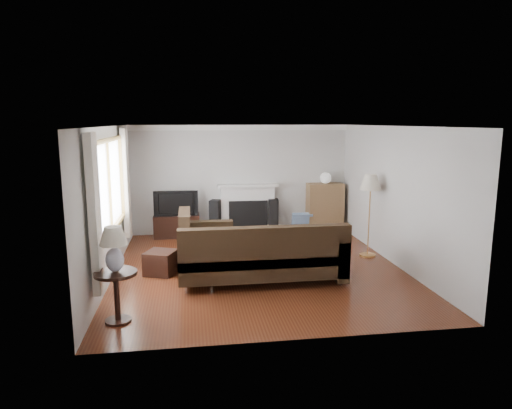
{
  "coord_description": "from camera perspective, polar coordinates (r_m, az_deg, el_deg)",
  "views": [
    {
      "loc": [
        -1.18,
        -7.71,
        2.58
      ],
      "look_at": [
        0.0,
        0.3,
        1.1
      ],
      "focal_mm": 32.0,
      "sensor_mm": 36.0,
      "label": 1
    }
  ],
  "objects": [
    {
      "name": "television",
      "position": [
        10.37,
        -9.96,
        0.25
      ],
      "size": [
        0.98,
        0.13,
        0.56
      ],
      "primitive_type": "imported",
      "color": "black",
      "rests_on": "tv_stand"
    },
    {
      "name": "room",
      "position": [
        7.92,
        0.32,
        0.68
      ],
      "size": [
        5.1,
        5.6,
        2.54
      ],
      "color": "#532412",
      "rests_on": "ground"
    },
    {
      "name": "coffee_table",
      "position": [
        8.88,
        -0.8,
        -5.08
      ],
      "size": [
        1.24,
        0.95,
        0.43
      ],
      "primitive_type": "cube",
      "rotation": [
        0.0,
        0.0,
        0.36
      ],
      "color": "#966547",
      "rests_on": "ground"
    },
    {
      "name": "table_lamp",
      "position": [
        6.09,
        -17.31,
        -5.4
      ],
      "size": [
        0.36,
        0.36,
        0.59
      ],
      "primitive_type": "cube",
      "color": "silver",
      "rests_on": "side_table"
    },
    {
      "name": "window",
      "position": [
        7.69,
        -17.82,
        2.16
      ],
      "size": [
        0.12,
        2.74,
        1.54
      ],
      "primitive_type": "cube",
      "color": "brown",
      "rests_on": "room"
    },
    {
      "name": "side_table",
      "position": [
        6.29,
        -16.99,
        -10.98
      ],
      "size": [
        0.55,
        0.55,
        0.68
      ],
      "primitive_type": "cube",
      "color": "black",
      "rests_on": "ground"
    },
    {
      "name": "footstool",
      "position": [
        8.03,
        -11.82,
        -7.12
      ],
      "size": [
        0.61,
        0.61,
        0.4
      ],
      "primitive_type": "cube",
      "rotation": [
        0.0,
        0.0,
        -0.38
      ],
      "color": "black",
      "rests_on": "ground"
    },
    {
      "name": "curtain_far",
      "position": [
        9.19,
        -15.94,
        2.58
      ],
      "size": [
        0.1,
        0.35,
        2.1
      ],
      "primitive_type": "cube",
      "color": "beige",
      "rests_on": "room"
    },
    {
      "name": "tv_stand",
      "position": [
        10.47,
        -9.87,
        -2.63
      ],
      "size": [
        1.01,
        0.46,
        0.51
      ],
      "primitive_type": "cube",
      "color": "black",
      "rests_on": "ground"
    },
    {
      "name": "speaker_right",
      "position": [
        10.67,
        2.16,
        -1.43
      ],
      "size": [
        0.24,
        0.28,
        0.8
      ],
      "primitive_type": "cube",
      "rotation": [
        0.0,
        0.0,
        -0.08
      ],
      "color": "black",
      "rests_on": "ground"
    },
    {
      "name": "bookshelf",
      "position": [
        10.9,
        8.58,
        -0.37
      ],
      "size": [
        0.83,
        0.4,
        1.15
      ],
      "primitive_type": "cube",
      "color": "brown",
      "rests_on": "ground"
    },
    {
      "name": "sectional_sofa",
      "position": [
        7.46,
        0.68,
        -6.11
      ],
      "size": [
        2.89,
        2.11,
        0.93
      ],
      "primitive_type": "cube",
      "color": "black",
      "rests_on": "ground"
    },
    {
      "name": "floor_lamp",
      "position": [
        9.02,
        13.97,
        -1.36
      ],
      "size": [
        0.45,
        0.45,
        1.59
      ],
      "primitive_type": "cube",
      "rotation": [
        0.0,
        0.0,
        -0.09
      ],
      "color": "#B17A3D",
      "rests_on": "ground"
    },
    {
      "name": "speaker_left",
      "position": [
        10.51,
        -5.08,
        -1.62
      ],
      "size": [
        0.31,
        0.34,
        0.81
      ],
      "primitive_type": "cube",
      "rotation": [
        0.0,
        0.0,
        -0.39
      ],
      "color": "black",
      "rests_on": "ground"
    },
    {
      "name": "curtain_near",
      "position": [
        6.23,
        -19.52,
        -1.18
      ],
      "size": [
        0.1,
        0.35,
        2.1
      ],
      "primitive_type": "cube",
      "color": "beige",
      "rests_on": "room"
    },
    {
      "name": "globe_lamp",
      "position": [
        10.79,
        8.68,
        3.29
      ],
      "size": [
        0.26,
        0.26,
        0.26
      ],
      "primitive_type": "sphere",
      "color": "white",
      "rests_on": "bookshelf"
    },
    {
      "name": "fireplace",
      "position": [
        10.63,
        -1.03,
        -0.51
      ],
      "size": [
        1.4,
        0.26,
        1.15
      ],
      "primitive_type": "cube",
      "color": "white",
      "rests_on": "room"
    }
  ]
}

